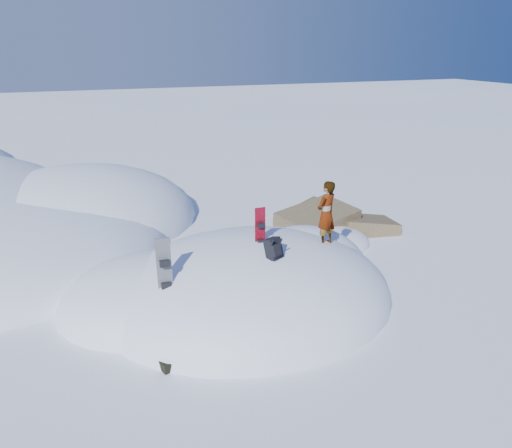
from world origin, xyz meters
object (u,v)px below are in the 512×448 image
object	(u,v)px
backpack	(274,249)
snowboard_red	(260,235)
snowboard_dark	(165,276)
person	(326,214)

from	to	relation	value
backpack	snowboard_red	bearing A→B (deg)	63.55
snowboard_dark	backpack	xyz separation A→B (m)	(2.35, -0.13, 0.30)
snowboard_red	snowboard_dark	xyz separation A→B (m)	(-2.36, -0.67, -0.33)
backpack	snowboard_dark	bearing A→B (deg)	150.94
snowboard_red	backpack	xyz separation A→B (m)	(-0.01, -0.81, -0.02)
snowboard_red	snowboard_dark	distance (m)	2.48
snowboard_dark	backpack	world-z (taller)	snowboard_dark
person	backpack	bearing A→B (deg)	0.10
backpack	person	distance (m)	1.87
snowboard_dark	person	xyz separation A→B (m)	(4.03, 0.63, 0.66)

